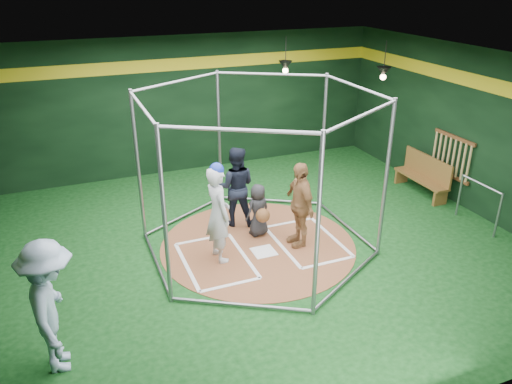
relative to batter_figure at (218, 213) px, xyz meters
name	(u,v)px	position (x,y,z in m)	size (l,w,h in m)	color
room_shell	(258,161)	(0.85, 0.19, 0.80)	(10.10, 9.10, 3.53)	#0C350F
clay_disc	(258,245)	(0.85, 0.18, -0.95)	(3.80, 3.80, 0.01)	brown
home_plate	(264,252)	(0.85, -0.12, -0.93)	(0.43, 0.43, 0.01)	white
batter_box_left	(216,260)	(-0.10, -0.07, -0.93)	(1.17, 1.77, 0.01)	white
batter_box_right	(307,241)	(1.80, -0.07, -0.93)	(1.17, 1.77, 0.01)	white
batting_cage	(258,174)	(0.85, 0.18, 0.55)	(4.05, 4.67, 3.00)	gray
bat_rack	(451,156)	(5.77, 0.58, 0.10)	(0.07, 1.25, 0.98)	brown
pendant_lamp_near	(285,66)	(3.05, 3.78, 1.79)	(0.34, 0.34, 0.90)	black
pendant_lamp_far	(384,72)	(4.85, 2.18, 1.79)	(0.34, 0.34, 0.90)	black
batter_figure	(218,213)	(0.00, 0.00, 0.00)	(0.50, 0.71, 1.89)	#BBBBC2
visitor_leopard	(300,204)	(1.61, -0.06, -0.09)	(0.99, 0.41, 1.69)	tan
catcher_figure	(258,211)	(1.01, 0.55, -0.40)	(0.61, 0.63, 1.09)	black
umpire	(236,186)	(0.77, 1.20, -0.09)	(0.82, 0.64, 1.69)	black
bystander_blue	(52,307)	(-2.85, -1.81, 0.00)	(1.23, 0.71, 1.91)	#A8C2DE
dugout_bench	(424,174)	(5.47, 1.03, -0.47)	(0.37, 1.60, 0.93)	brown
steel_railing	(479,198)	(5.40, -0.76, -0.31)	(0.05, 1.12, 0.97)	gray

